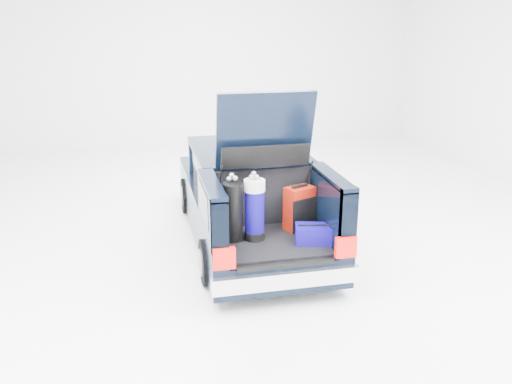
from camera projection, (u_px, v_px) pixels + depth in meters
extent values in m
plane|color=white|center=(249.00, 239.00, 8.57)|extent=(14.00, 14.00, 0.00)
cube|color=black|center=(241.00, 196.00, 9.02)|extent=(1.75, 3.00, 0.70)
cube|color=black|center=(226.00, 176.00, 10.50)|extent=(1.70, 0.30, 0.50)
cube|color=silver|center=(225.00, 177.00, 10.66)|extent=(1.72, 0.10, 0.22)
cube|color=black|center=(247.00, 168.00, 8.36)|extent=(1.55, 1.95, 0.54)
cube|color=black|center=(247.00, 150.00, 8.27)|extent=(1.62, 2.05, 0.06)
cube|color=black|center=(273.00, 258.00, 7.07)|extent=(1.75, 1.30, 0.40)
cube|color=black|center=(272.00, 242.00, 7.02)|extent=(1.32, 1.18, 0.05)
cube|color=black|center=(212.00, 218.00, 6.71)|extent=(0.20, 1.30, 0.85)
cube|color=black|center=(331.00, 209.00, 7.03)|extent=(0.20, 1.30, 0.85)
cube|color=black|center=(212.00, 185.00, 6.58)|extent=(0.20, 1.30, 0.06)
cube|color=black|center=(332.00, 177.00, 6.90)|extent=(0.20, 1.30, 0.06)
cube|color=black|center=(262.00, 198.00, 7.45)|extent=(1.36, 0.08, 0.84)
cube|color=silver|center=(287.00, 280.00, 6.43)|extent=(1.80, 0.12, 0.20)
cube|color=red|center=(224.00, 258.00, 6.19)|extent=(0.26, 0.07, 0.26)
cube|color=red|center=(346.00, 247.00, 6.50)|extent=(0.26, 0.07, 0.26)
cube|color=black|center=(286.00, 265.00, 6.40)|extent=(1.20, 0.06, 0.06)
cube|color=black|center=(265.00, 130.00, 6.98)|extent=(1.28, 0.33, 1.03)
cube|color=black|center=(265.00, 119.00, 6.98)|extent=(0.95, 0.17, 0.54)
cylinder|color=black|center=(188.00, 196.00, 9.65)|extent=(0.20, 0.62, 0.62)
cylinder|color=slate|center=(188.00, 196.00, 9.65)|extent=(0.23, 0.36, 0.36)
cylinder|color=black|center=(277.00, 189.00, 9.99)|extent=(0.20, 0.62, 0.62)
cylinder|color=slate|center=(277.00, 189.00, 9.99)|extent=(0.23, 0.36, 0.36)
cylinder|color=black|center=(209.00, 262.00, 7.05)|extent=(0.20, 0.62, 0.62)
cylinder|color=slate|center=(209.00, 262.00, 7.05)|extent=(0.23, 0.36, 0.36)
cylinder|color=black|center=(328.00, 251.00, 7.39)|extent=(0.20, 0.62, 0.62)
cylinder|color=slate|center=(328.00, 251.00, 7.39)|extent=(0.23, 0.36, 0.36)
cube|color=maroon|center=(299.00, 208.00, 7.28)|extent=(0.44, 0.37, 0.60)
cube|color=black|center=(300.00, 186.00, 7.18)|extent=(0.24, 0.14, 0.03)
cube|color=black|center=(302.00, 215.00, 7.19)|extent=(0.37, 0.17, 0.46)
cylinder|color=black|center=(233.00, 212.00, 6.85)|extent=(0.27, 0.34, 0.82)
cube|color=white|center=(231.00, 207.00, 6.94)|extent=(0.10, 0.03, 0.28)
sphere|color=#99999E|center=(229.00, 179.00, 6.72)|extent=(0.07, 0.07, 0.07)
sphere|color=#99999E|center=(235.00, 178.00, 6.69)|extent=(0.07, 0.07, 0.07)
cylinder|color=black|center=(255.00, 235.00, 7.03)|extent=(0.31, 0.31, 0.10)
cylinder|color=#0E046D|center=(255.00, 211.00, 6.93)|extent=(0.29, 0.29, 0.57)
cylinder|color=white|center=(254.00, 185.00, 6.82)|extent=(0.31, 0.31, 0.15)
sphere|color=#99999E|center=(257.00, 177.00, 6.81)|extent=(0.07, 0.07, 0.07)
sphere|color=#99999E|center=(254.00, 173.00, 6.81)|extent=(0.07, 0.07, 0.07)
cube|color=#0E046D|center=(314.00, 234.00, 6.91)|extent=(0.53, 0.41, 0.22)
cylinder|color=black|center=(314.00, 225.00, 6.87)|extent=(0.40, 0.12, 0.02)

